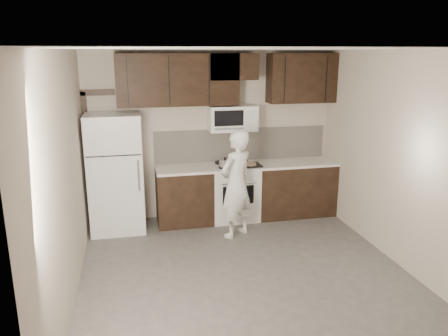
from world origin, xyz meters
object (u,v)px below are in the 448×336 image
object	(u,v)px
microwave	(232,118)
refrigerator	(116,173)
stove	(234,192)
person	(236,184)

from	to	relation	value
microwave	refrigerator	world-z (taller)	microwave
stove	person	distance (m)	0.78
microwave	person	bearing A→B (deg)	-99.27
microwave	refrigerator	size ratio (longest dim) A/B	0.42
person	stove	bearing A→B (deg)	-134.66
refrigerator	person	size ratio (longest dim) A/B	1.12
refrigerator	stove	bearing A→B (deg)	1.51
stove	person	size ratio (longest dim) A/B	0.58
stove	microwave	distance (m)	1.20
stove	refrigerator	distance (m)	1.90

